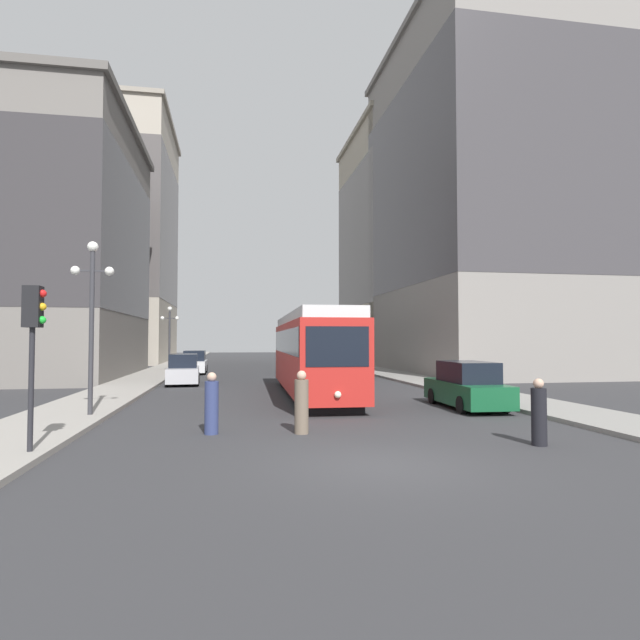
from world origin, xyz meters
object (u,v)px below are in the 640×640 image
at_px(pedestrian_crossing_near, 301,404).
at_px(transit_bus, 333,349).
at_px(streetcar, 311,352).
at_px(lamp_post_left_far, 170,329).
at_px(parked_car_right_far, 467,386).
at_px(traffic_light_near_left, 33,324).
at_px(lamp_post_left_near, 92,301).
at_px(parked_car_left_near, 183,370).
at_px(parked_car_left_mid, 195,363).
at_px(pedestrian_crossing_far, 539,414).
at_px(pedestrian_on_sidewalk, 212,405).

bearing_deg(pedestrian_crossing_near, transit_bus, 122.10).
bearing_deg(streetcar, lamp_post_left_far, 118.55).
distance_m(transit_bus, parked_car_right_far, 20.08).
distance_m(traffic_light_near_left, lamp_post_left_near, 5.97).
bearing_deg(transit_bus, parked_car_left_near, -147.01).
relative_size(parked_car_left_mid, pedestrian_crossing_far, 2.57).
xyz_separation_m(parked_car_right_far, traffic_light_near_left, (-13.61, -6.32, 2.20)).
height_order(traffic_light_near_left, lamp_post_left_far, lamp_post_left_far).
distance_m(parked_car_left_near, lamp_post_left_near, 13.84).
distance_m(parked_car_right_far, pedestrian_crossing_near, 8.38).
bearing_deg(lamp_post_left_far, transit_bus, -11.51).
relative_size(parked_car_left_mid, lamp_post_left_far, 0.85).
bearing_deg(parked_car_left_near, parked_car_left_mid, 87.22).
height_order(pedestrian_on_sidewalk, traffic_light_near_left, traffic_light_near_left).
distance_m(pedestrian_crossing_far, pedestrian_on_sidewalk, 8.78).
height_order(parked_car_left_near, pedestrian_crossing_far, parked_car_left_near).
xyz_separation_m(transit_bus, parked_car_right_far, (1.38, -20.00, -1.10)).
distance_m(streetcar, pedestrian_on_sidewalk, 10.65).
bearing_deg(traffic_light_near_left, pedestrian_crossing_near, 16.85).
height_order(parked_car_left_near, parked_car_left_mid, same).
xyz_separation_m(pedestrian_crossing_far, traffic_light_near_left, (-12.16, 0.72, 2.25)).
xyz_separation_m(pedestrian_crossing_near, traffic_light_near_left, (-6.45, -1.96, 2.21)).
height_order(pedestrian_on_sidewalk, lamp_post_left_far, lamp_post_left_far).
relative_size(parked_car_left_mid, lamp_post_left_near, 0.74).
height_order(pedestrian_crossing_near, traffic_light_near_left, traffic_light_near_left).
height_order(parked_car_left_mid, lamp_post_left_far, lamp_post_left_far).
height_order(streetcar, pedestrian_on_sidewalk, streetcar).
relative_size(parked_car_left_near, traffic_light_near_left, 1.15).
xyz_separation_m(transit_bus, lamp_post_left_far, (-12.44, 2.53, 1.59)).
height_order(transit_bus, parked_car_right_far, transit_bus).
height_order(streetcar, parked_car_left_mid, streetcar).
xyz_separation_m(parked_car_left_near, pedestrian_crossing_near, (4.77, -17.28, -0.01)).
bearing_deg(parked_car_left_near, pedestrian_on_sidewalk, -85.21).
bearing_deg(streetcar, parked_car_left_near, 134.07).
xyz_separation_m(pedestrian_crossing_far, pedestrian_on_sidewalk, (-8.24, 3.04, 0.03)).
height_order(pedestrian_crossing_far, pedestrian_on_sidewalk, pedestrian_on_sidewalk).
xyz_separation_m(parked_car_left_near, traffic_light_near_left, (-1.68, -19.23, 2.20)).
xyz_separation_m(streetcar, pedestrian_crossing_near, (-1.85, -9.99, -1.27)).
xyz_separation_m(parked_car_left_mid, pedestrian_crossing_near, (4.77, -27.29, -0.01)).
bearing_deg(parked_car_left_mid, parked_car_left_near, -89.98).
bearing_deg(parked_car_left_near, pedestrian_crossing_near, -77.32).
height_order(parked_car_right_far, lamp_post_left_far, lamp_post_left_far).
xyz_separation_m(parked_car_left_near, parked_car_left_mid, (0.00, 10.01, 0.00)).
bearing_deg(parked_car_left_mid, transit_bus, -15.48).
height_order(transit_bus, pedestrian_on_sidewalk, transit_bus).
relative_size(parked_car_right_far, traffic_light_near_left, 1.31).
bearing_deg(pedestrian_crossing_near, pedestrian_on_sidewalk, -142.79).
xyz_separation_m(parked_car_left_mid, traffic_light_near_left, (-1.68, -29.24, 2.20)).
bearing_deg(transit_bus, parked_car_left_mid, 163.59).
bearing_deg(pedestrian_on_sidewalk, traffic_light_near_left, -173.49).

